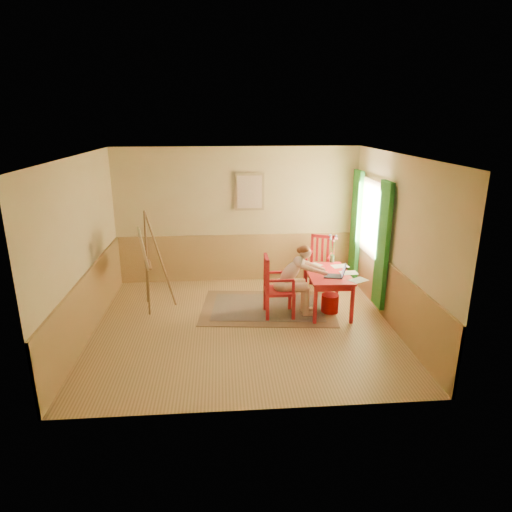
{
  "coord_description": "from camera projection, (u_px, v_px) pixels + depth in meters",
  "views": [
    {
      "loc": [
        -0.33,
        -6.74,
        3.34
      ],
      "look_at": [
        0.25,
        0.55,
        1.05
      ],
      "focal_mm": 31.07,
      "sensor_mm": 36.0,
      "label": 1
    }
  ],
  "objects": [
    {
      "name": "table",
      "position": [
        328.0,
        277.0,
        7.86
      ],
      "size": [
        0.76,
        1.22,
        0.72
      ],
      "color": "red",
      "rests_on": "room"
    },
    {
      "name": "wainscot",
      "position": [
        241.0,
        281.0,
        8.04
      ],
      "size": [
        5.0,
        4.5,
        1.0
      ],
      "color": "tan",
      "rests_on": "room"
    },
    {
      "name": "window",
      "position": [
        369.0,
        229.0,
        8.26
      ],
      "size": [
        0.12,
        2.01,
        2.2
      ],
      "color": "white",
      "rests_on": "room"
    },
    {
      "name": "chair_back",
      "position": [
        320.0,
        263.0,
        8.9
      ],
      "size": [
        0.65,
        0.66,
        1.09
      ],
      "color": "red",
      "rests_on": "room"
    },
    {
      "name": "papers",
      "position": [
        340.0,
        271.0,
        7.9
      ],
      "size": [
        0.96,
        1.17,
        0.0
      ],
      "color": "white",
      "rests_on": "table"
    },
    {
      "name": "vase",
      "position": [
        332.0,
        250.0,
        8.34
      ],
      "size": [
        0.21,
        0.27,
        0.53
      ],
      "color": "#3F724C",
      "rests_on": "table"
    },
    {
      "name": "chair_left",
      "position": [
        276.0,
        287.0,
        7.66
      ],
      "size": [
        0.5,
        0.48,
        1.09
      ],
      "color": "red",
      "rests_on": "room"
    },
    {
      "name": "easel",
      "position": [
        145.0,
        252.0,
        7.81
      ],
      "size": [
        0.67,
        0.82,
        1.82
      ],
      "color": "brown",
      "rests_on": "room"
    },
    {
      "name": "wall_portrait",
      "position": [
        250.0,
        192.0,
        8.98
      ],
      "size": [
        0.6,
        0.05,
        0.76
      ],
      "color": "tan",
      "rests_on": "room"
    },
    {
      "name": "room",
      "position": [
        243.0,
        246.0,
        7.02
      ],
      "size": [
        5.04,
        4.54,
        2.84
      ],
      "color": "tan",
      "rests_on": "ground"
    },
    {
      "name": "rug",
      "position": [
        268.0,
        307.0,
        8.12
      ],
      "size": [
        2.55,
        1.84,
        0.02
      ],
      "color": "#8C7251",
      "rests_on": "room"
    },
    {
      "name": "figure",
      "position": [
        295.0,
        277.0,
        7.65
      ],
      "size": [
        0.93,
        0.41,
        1.27
      ],
      "color": "beige",
      "rests_on": "room"
    },
    {
      "name": "laptop",
      "position": [
        336.0,
        274.0,
        7.61
      ],
      "size": [
        0.41,
        0.29,
        0.23
      ],
      "color": "#1E2338",
      "rests_on": "table"
    },
    {
      "name": "wastebasket",
      "position": [
        330.0,
        303.0,
        7.91
      ],
      "size": [
        0.36,
        0.36,
        0.33
      ],
      "primitive_type": "cylinder",
      "rotation": [
        0.0,
        0.0,
        -0.17
      ],
      "color": "#A00B0C",
      "rests_on": "room"
    }
  ]
}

